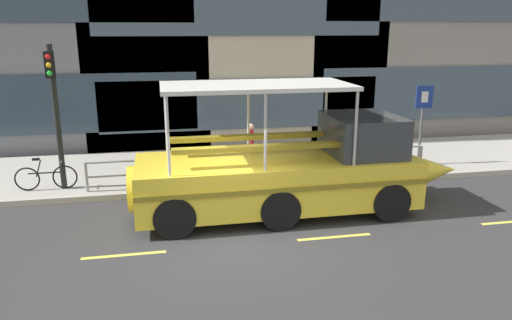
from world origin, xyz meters
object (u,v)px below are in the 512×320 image
parking_sign (423,112)px  traffic_light_pole (55,104)px  pedestrian_mid_left (251,141)px  duck_tour_boat (295,171)px  pedestrian_near_bow (367,137)px  leaned_bicycle (46,177)px

parking_sign → traffic_light_pole: bearing=-178.5°
traffic_light_pole → pedestrian_mid_left: (5.81, 1.11, -1.60)m
duck_tour_boat → pedestrian_near_bow: size_ratio=5.26×
parking_sign → pedestrian_mid_left: parking_sign is taller
duck_tour_boat → pedestrian_mid_left: 3.72m
parking_sign → leaned_bicycle: parking_sign is taller
parking_sign → duck_tour_boat: 6.03m
parking_sign → pedestrian_near_bow: 2.06m
duck_tour_boat → pedestrian_mid_left: duck_tour_boat is taller
pedestrian_mid_left → parking_sign: bearing=-8.1°
traffic_light_pole → pedestrian_near_bow: (9.64, 0.40, -1.48)m
traffic_light_pole → pedestrian_mid_left: size_ratio=2.74×
parking_sign → pedestrian_mid_left: size_ratio=1.81×
parking_sign → duck_tour_boat: bearing=-151.2°
duck_tour_boat → leaned_bicycle: bearing=159.1°
duck_tour_boat → traffic_light_pole: bearing=157.8°
parking_sign → pedestrian_near_bow: parking_sign is taller
parking_sign → leaned_bicycle: bearing=-178.7°
duck_tour_boat → pedestrian_mid_left: bearing=97.7°
traffic_light_pole → leaned_bicycle: 2.19m
pedestrian_near_bow → pedestrian_mid_left: 3.90m
duck_tour_boat → pedestrian_near_bow: (3.33, 2.97, 0.11)m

